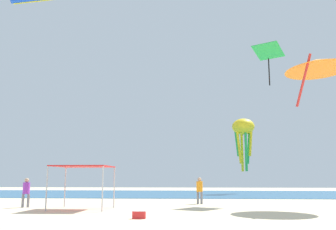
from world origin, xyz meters
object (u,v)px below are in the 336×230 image
object	(u,v)px
person_leftmost	(26,190)
kite_delta_orange	(318,65)
cooler_box	(139,215)
canopy_tent	(83,168)
person_near_tent	(200,188)
kite_octopus_yellow	(243,129)
kite_diamond_green	(268,53)

from	to	relation	value
person_leftmost	kite_delta_orange	size ratio (longest dim) A/B	0.30
cooler_box	kite_delta_orange	distance (m)	15.16
canopy_tent	person_near_tent	bearing A→B (deg)	36.90
kite_octopus_yellow	person_near_tent	bearing A→B (deg)	-86.20
kite_octopus_yellow	kite_diamond_green	world-z (taller)	kite_diamond_green
cooler_box	kite_diamond_green	size ratio (longest dim) A/B	0.18
person_near_tent	kite_octopus_yellow	distance (m)	19.44
canopy_tent	person_leftmost	size ratio (longest dim) A/B	1.78
canopy_tent	person_leftmost	world-z (taller)	canopy_tent
canopy_tent	cooler_box	bearing A→B (deg)	-49.39
kite_delta_orange	person_leftmost	bearing A→B (deg)	140.23
person_leftmost	kite_diamond_green	xyz separation A→B (m)	(16.06, 5.99, 10.36)
person_leftmost	kite_octopus_yellow	size ratio (longest dim) A/B	0.29
cooler_box	kite_delta_orange	bearing A→B (deg)	33.92
kite_delta_orange	kite_octopus_yellow	bearing A→B (deg)	53.03
canopy_tent	cooler_box	distance (m)	6.43
cooler_box	kite_octopus_yellow	size ratio (longest dim) A/B	0.09
person_near_tent	cooler_box	world-z (taller)	person_near_tent
person_near_tent	cooler_box	xyz separation A→B (m)	(-2.74, -9.63, -0.88)
person_leftmost	kite_octopus_yellow	world-z (taller)	kite_octopus_yellow
cooler_box	kite_octopus_yellow	xyz separation A→B (m)	(8.10, 27.22, 7.18)
cooler_box	kite_diamond_green	bearing A→B (deg)	55.14
canopy_tent	person_leftmost	xyz separation A→B (m)	(-3.86, 1.25, -1.29)
kite_delta_orange	canopy_tent	bearing A→B (deg)	146.10
canopy_tent	kite_octopus_yellow	size ratio (longest dim) A/B	0.51
person_near_tent	cooler_box	bearing A→B (deg)	113.05
kite_delta_orange	kite_diamond_green	bearing A→B (deg)	69.59
canopy_tent	kite_delta_orange	size ratio (longest dim) A/B	0.53
person_leftmost	cooler_box	size ratio (longest dim) A/B	3.06
person_near_tent	kite_delta_orange	bearing A→B (deg)	-160.68
person_leftmost	kite_octopus_yellow	distance (m)	27.38
person_leftmost	kite_diamond_green	world-z (taller)	kite_diamond_green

